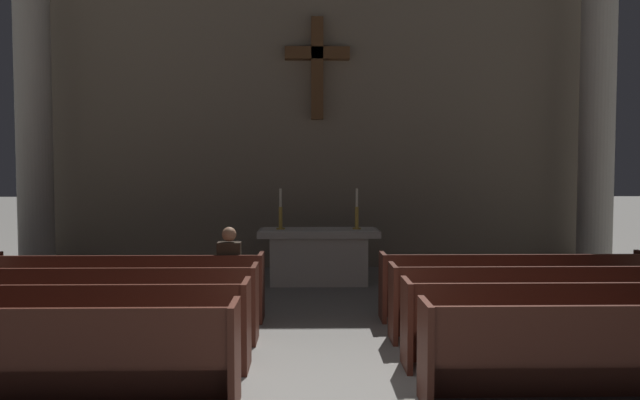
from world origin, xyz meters
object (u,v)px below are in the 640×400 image
lone_worshipper (230,271)px  pew_left_row_1 (22,357)px  pew_right_row_2 (580,323)px  altar (319,255)px  pew_left_row_4 (127,287)px  pew_left_row_3 (102,304)px  pew_right_row_1 (632,353)px  candlestick_right (357,216)px  pew_right_row_3 (543,302)px  column_right_third (598,99)px  column_left_third (33,98)px  pew_right_row_4 (514,286)px  pew_left_row_2 (69,326)px  candlestick_left (281,216)px

lone_worshipper → pew_left_row_1: bearing=-114.5°
pew_right_row_2 → altar: 5.46m
pew_left_row_4 → pew_left_row_3: bearing=-90.0°
altar → pew_left_row_1: bearing=-115.1°
pew_right_row_1 → candlestick_right: bearing=109.1°
pew_right_row_3 → column_right_third: 6.02m
pew_left_row_4 → column_left_third: bearing=129.0°
pew_left_row_4 → pew_left_row_1: bearing=-90.0°
pew_left_row_1 → candlestick_right: candlestick_right is taller
lone_worshipper → candlestick_right: bearing=53.3°
pew_right_row_3 → pew_right_row_4: 1.02m
pew_right_row_2 → pew_right_row_3: 1.02m
pew_right_row_3 → pew_left_row_2: bearing=-169.3°
pew_right_row_3 → column_left_third: 9.76m
pew_right_row_2 → lone_worshipper: bearing=152.4°
pew_right_row_1 → lone_worshipper: 5.06m
pew_left_row_3 → candlestick_right: (3.40, 3.72, 0.78)m
pew_left_row_1 → lone_worshipper: 3.42m
column_right_third → pew_right_row_1: bearing=-113.1°
pew_right_row_3 → candlestick_left: size_ratio=5.04×
pew_right_row_3 → candlestick_right: bearing=118.3°
pew_left_row_1 → pew_right_row_1: (5.40, 0.00, 0.00)m
pew_right_row_2 → pew_right_row_3: (0.00, 1.02, 0.00)m
altar → candlestick_left: (-0.70, -0.00, 0.72)m
column_left_third → column_right_third: bearing=0.0°
altar → pew_right_row_2: bearing=-60.4°
pew_right_row_2 → column_right_third: column_right_third is taller
pew_right_row_4 → column_left_third: bearing=157.3°
pew_right_row_1 → pew_right_row_3: same height
pew_left_row_2 → altar: (2.70, 4.75, 0.06)m
pew_right_row_4 → candlestick_right: (-2.00, 2.70, 0.78)m
pew_left_row_4 → pew_right_row_2: same height
pew_right_row_2 → pew_right_row_4: 2.05m
pew_right_row_3 → candlestick_right: size_ratio=5.04×
pew_right_row_3 → candlestick_left: (-3.40, 3.72, 0.78)m
pew_right_row_2 → lone_worshipper: lone_worshipper is taller
pew_left_row_2 → altar: 5.46m
column_left_third → candlestick_right: (6.16, -0.71, -2.23)m
candlestick_left → lone_worshipper: bearing=-102.4°
pew_left_row_4 → lone_worshipper: bearing=1.6°
lone_worshipper → pew_right_row_2: bearing=-27.6°
lone_worshipper → pew_left_row_4: bearing=-178.4°
pew_left_row_2 → pew_right_row_1: bearing=-10.7°
pew_left_row_3 → candlestick_left: candlestick_left is taller
candlestick_left → lone_worshipper: size_ratio=0.57×
column_left_third → lone_worshipper: 6.05m
column_right_third → lone_worshipper: column_right_third is taller
pew_left_row_4 → pew_right_row_1: bearing=-29.6°
pew_left_row_2 → pew_left_row_4: bearing=90.0°
pew_left_row_2 → altar: size_ratio=1.71×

